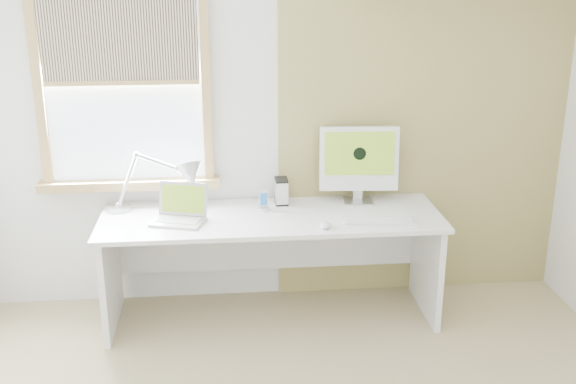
{
  "coord_description": "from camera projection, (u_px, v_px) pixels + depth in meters",
  "views": [
    {
      "loc": [
        -0.36,
        -2.76,
        2.3
      ],
      "look_at": [
        0.0,
        1.05,
        1.0
      ],
      "focal_mm": 42.93,
      "sensor_mm": 36.0,
      "label": 1
    }
  ],
  "objects": [
    {
      "name": "keyboard",
      "position": [
        379.0,
        221.0,
        4.32
      ],
      "size": [
        0.46,
        0.18,
        0.02
      ],
      "color": "white",
      "rests_on": "desk"
    },
    {
      "name": "external_drive",
      "position": [
        281.0,
        191.0,
        4.63
      ],
      "size": [
        0.08,
        0.13,
        0.17
      ],
      "color": "#B8BBBD",
      "rests_on": "desk"
    },
    {
      "name": "desk_lamp",
      "position": [
        177.0,
        179.0,
        4.48
      ],
      "size": [
        0.69,
        0.28,
        0.39
      ],
      "color": "#B8BBBD",
      "rests_on": "desk"
    },
    {
      "name": "accent_wall",
      "position": [
        424.0,
        114.0,
        4.69
      ],
      "size": [
        2.0,
        0.02,
        2.6
      ],
      "primitive_type": "cube",
      "color": "#988B47",
      "rests_on": "room"
    },
    {
      "name": "room",
      "position": [
        311.0,
        204.0,
        2.95
      ],
      "size": [
        4.04,
        3.54,
        2.64
      ],
      "color": "tan",
      "rests_on": "ground"
    },
    {
      "name": "phone_dock",
      "position": [
        264.0,
        205.0,
        4.52
      ],
      "size": [
        0.08,
        0.08,
        0.13
      ],
      "color": "#B8BBBD",
      "rests_on": "desk"
    },
    {
      "name": "desk",
      "position": [
        271.0,
        240.0,
        4.55
      ],
      "size": [
        2.2,
        0.7,
        0.73
      ],
      "color": "white",
      "rests_on": "room"
    },
    {
      "name": "window",
      "position": [
        123.0,
        83.0,
        4.4
      ],
      "size": [
        1.2,
        0.14,
        1.42
      ],
      "color": "#A9864D",
      "rests_on": "room"
    },
    {
      "name": "imac",
      "position": [
        359.0,
        160.0,
        4.61
      ],
      "size": [
        0.53,
        0.19,
        0.52
      ],
      "color": "#B8BBBD",
      "rests_on": "desk"
    },
    {
      "name": "laptop",
      "position": [
        180.0,
        212.0,
        4.34
      ],
      "size": [
        0.38,
        0.34,
        0.22
      ],
      "color": "#B8BBBD",
      "rests_on": "desk"
    },
    {
      "name": "mouse",
      "position": [
        325.0,
        225.0,
        4.23
      ],
      "size": [
        0.09,
        0.12,
        0.03
      ],
      "primitive_type": "ellipsoid",
      "rotation": [
        0.0,
        0.0,
        -0.27
      ],
      "color": "white",
      "rests_on": "desk"
    }
  ]
}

